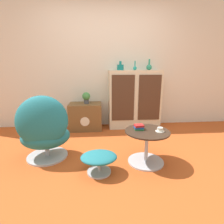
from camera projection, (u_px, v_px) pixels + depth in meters
ground_plane at (112, 164)px, 2.27m from camera, size 12.00×12.00×0.00m
wall_back at (105, 64)px, 3.57m from camera, size 6.40×0.06×2.60m
sideboard at (134, 99)px, 3.59m from camera, size 1.05×0.37×1.17m
tv_console at (86, 116)px, 3.54m from camera, size 0.64×0.47×0.52m
egg_chair at (44, 130)px, 2.30m from camera, size 0.69×0.64×0.91m
ottoman at (99, 159)px, 2.05m from camera, size 0.43×0.36×0.25m
coffee_table at (147, 145)px, 2.26m from camera, size 0.57×0.57×0.44m
vase_leftmost at (120, 67)px, 3.41m from camera, size 0.13×0.13×0.17m
vase_inner_left at (135, 68)px, 3.44m from camera, size 0.07×0.07×0.18m
vase_inner_right at (149, 67)px, 3.46m from camera, size 0.11×0.11×0.21m
potted_plant at (86, 97)px, 3.45m from camera, size 0.16×0.16×0.23m
teacup at (160, 130)px, 2.18m from camera, size 0.11×0.11×0.05m
book_stack at (139, 127)px, 2.25m from camera, size 0.12×0.10×0.07m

